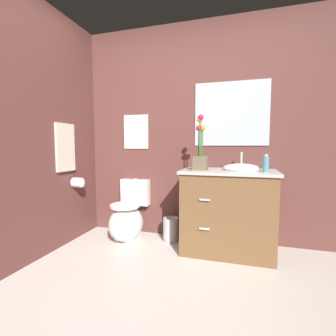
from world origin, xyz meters
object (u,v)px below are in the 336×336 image
object	(u,v)px
trash_bin	(171,229)
hanging_towel	(65,147)
vanity_cabinet	(228,210)
toilet	(128,219)
wall_mirror	(231,114)
flower_vase	(201,153)
soap_bottle	(266,164)
wall_poster	(136,132)
toilet_paper_roll	(78,182)

from	to	relation	value
trash_bin	hanging_towel	distance (m)	1.49
vanity_cabinet	hanging_towel	world-z (taller)	hanging_towel
toilet	trash_bin	bearing A→B (deg)	9.91
trash_bin	wall_mirror	xyz separation A→B (m)	(0.64, 0.18, 1.31)
toilet	flower_vase	distance (m)	1.17
toilet	vanity_cabinet	distance (m)	1.16
soap_bottle	wall_poster	distance (m)	1.57
toilet	trash_bin	distance (m)	0.52
vanity_cabinet	wall_poster	world-z (taller)	wall_poster
flower_vase	trash_bin	world-z (taller)	flower_vase
wall_poster	wall_mirror	size ratio (longest dim) A/B	0.52
hanging_towel	vanity_cabinet	bearing A→B (deg)	9.38
wall_poster	hanging_towel	xyz separation A→B (m)	(-0.58, -0.58, -0.19)
toilet	toilet_paper_roll	world-z (taller)	toilet_paper_roll
flower_vase	hanging_towel	size ratio (longest dim) A/B	1.06
flower_vase	trash_bin	bearing A→B (deg)	152.59
wall_mirror	wall_poster	bearing A→B (deg)	180.00
toilet	hanging_towel	world-z (taller)	hanging_towel
wall_mirror	toilet_paper_roll	size ratio (longest dim) A/B	7.27
vanity_cabinet	trash_bin	bearing A→B (deg)	169.94
flower_vase	trash_bin	xyz separation A→B (m)	(-0.37, 0.19, -0.88)
vanity_cabinet	trash_bin	distance (m)	0.72
soap_bottle	flower_vase	bearing A→B (deg)	179.63
toilet	flower_vase	size ratio (longest dim) A/B	1.25
vanity_cabinet	wall_mirror	bearing A→B (deg)	90.53
toilet	trash_bin	xyz separation A→B (m)	(0.50, 0.09, -0.11)
vanity_cabinet	wall_poster	xyz separation A→B (m)	(-1.15, 0.29, 0.83)
vanity_cabinet	toilet	bearing A→B (deg)	178.68
vanity_cabinet	hanging_towel	distance (m)	1.87
toilet	flower_vase	world-z (taller)	flower_vase
flower_vase	toilet_paper_roll	world-z (taller)	flower_vase
flower_vase	toilet_paper_roll	xyz separation A→B (m)	(-1.40, -0.09, -0.34)
hanging_towel	wall_mirror	bearing A→B (deg)	18.56
flower_vase	hanging_towel	xyz separation A→B (m)	(-1.45, -0.21, 0.06)
vanity_cabinet	toilet_paper_roll	size ratio (longest dim) A/B	9.39
flower_vase	trash_bin	distance (m)	0.98
toilet_paper_roll	wall_poster	bearing A→B (deg)	41.33
hanging_towel	flower_vase	bearing A→B (deg)	8.25
flower_vase	soap_bottle	size ratio (longest dim) A/B	3.32
soap_bottle	trash_bin	distance (m)	1.28
hanging_towel	soap_bottle	bearing A→B (deg)	5.70
vanity_cabinet	wall_mirror	size ratio (longest dim) A/B	1.29
toilet	soap_bottle	distance (m)	1.64
soap_bottle	hanging_towel	xyz separation A→B (m)	(-2.07, -0.21, 0.15)
wall_poster	hanging_towel	size ratio (longest dim) A/B	0.80
soap_bottle	toilet_paper_roll	world-z (taller)	soap_bottle
toilet	vanity_cabinet	xyz separation A→B (m)	(1.15, -0.03, 0.20)
hanging_towel	toilet_paper_roll	bearing A→B (deg)	64.54
flower_vase	wall_poster	xyz separation A→B (m)	(-0.87, 0.37, 0.25)
wall_poster	hanging_towel	bearing A→B (deg)	-135.15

